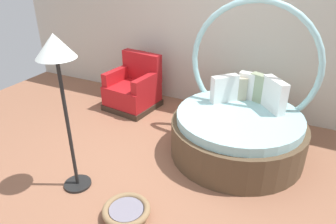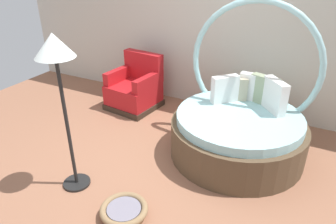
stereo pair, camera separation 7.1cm
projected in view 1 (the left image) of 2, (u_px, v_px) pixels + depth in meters
The scene contains 6 objects.
ground_plane at pixel (150, 171), 4.00m from camera, with size 8.00×8.00×0.02m, color #936047.
back_wall at pixel (215, 18), 5.08m from camera, with size 8.00×0.12×3.08m, color beige.
round_daybed at pixel (239, 125), 4.23m from camera, with size 1.79×1.79×2.01m.
red_armchair at pixel (134, 89), 5.52m from camera, with size 0.89×0.89×0.94m.
pet_basket at pixel (126, 212), 3.27m from camera, with size 0.51×0.51×0.13m.
floor_lamp at pixel (57, 63), 3.06m from camera, with size 0.40×0.40×1.82m.
Camera 1 is at (1.63, -2.78, 2.50)m, focal length 33.37 mm.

